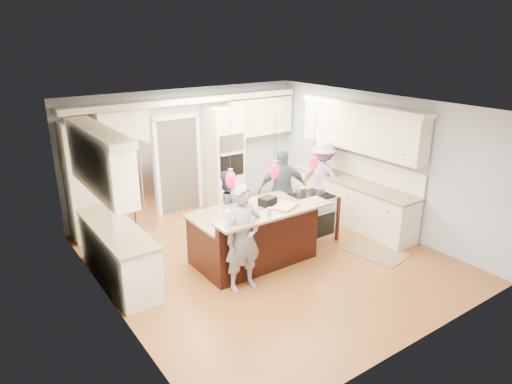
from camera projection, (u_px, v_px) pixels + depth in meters
ground_plane at (267, 258)px, 8.17m from camera, size 6.00×6.00×0.00m
room_shell at (268, 160)px, 7.57m from camera, size 5.54×6.04×2.72m
refrigerator at (126, 187)px, 9.07m from camera, size 0.90×0.70×1.80m
oven_column at (224, 157)px, 10.25m from camera, size 0.72×0.69×2.30m
back_upper_cabinets at (159, 143)px, 9.35m from camera, size 5.30×0.61×2.54m
right_counter_run at (355, 174)px, 9.37m from camera, size 0.64×3.10×2.51m
left_cabinets at (111, 220)px, 7.12m from camera, size 0.64×2.30×2.51m
kitchen_island at (253, 235)px, 7.93m from camera, size 2.10×1.46×1.12m
island_range at (311, 217)px, 8.76m from camera, size 0.82×0.71×0.92m
pendant_lights at (275, 170)px, 7.04m from camera, size 1.75×0.15×1.03m
person_bar_end at (243, 238)px, 6.94m from camera, size 0.63×0.42×1.73m
person_far_left at (227, 209)px, 8.42m from camera, size 0.73×0.58×1.47m
person_far_right at (283, 190)px, 9.09m from camera, size 1.08×0.78×1.71m
person_range_side at (323, 178)px, 9.91m from camera, size 0.94×1.21×1.65m
floor_rug at (376, 252)px, 8.37m from camera, size 0.92×1.17×0.01m
water_bottle at (227, 219)px, 6.62m from camera, size 0.07×0.07×0.27m
beer_bottle_a at (234, 218)px, 6.76m from camera, size 0.06×0.06×0.21m
beer_bottle_b at (245, 212)px, 6.89m from camera, size 0.07×0.07×0.27m
beer_bottle_c at (245, 211)px, 7.01m from camera, size 0.07×0.07×0.22m
drink_can at (269, 211)px, 7.12m from camera, size 0.08×0.08×0.12m
cutting_board at (285, 206)px, 7.44m from camera, size 0.50×0.44×0.03m
pot_large at (301, 190)px, 8.67m from camera, size 0.22×0.22×0.13m
pot_small at (319, 190)px, 8.68m from camera, size 0.23×0.23×0.11m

